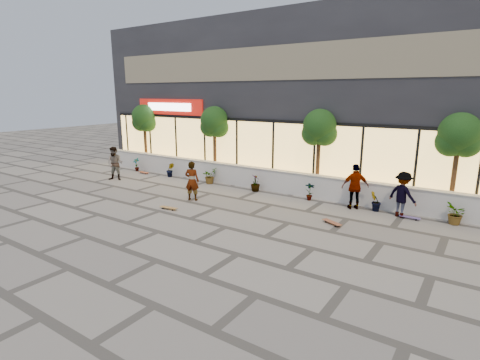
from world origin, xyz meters
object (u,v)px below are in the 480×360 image
Objects in this scene: skateboard_right_far at (410,217)px; tree_mideast at (319,130)px; tree_midwest at (214,124)px; skateboard_right_near at (332,222)px; skateboard_center at (169,208)px; skater_right_near at (355,187)px; tree_west at (144,120)px; skater_center at (192,181)px; skateboard_left at (144,172)px; skater_left at (115,164)px; tree_east at (459,138)px; skater_right_far at (403,195)px.

tree_mideast is at bearing 162.44° from skateboard_right_far.
tree_midwest is 9.40m from skateboard_right_near.
skater_right_near is at bearing 27.63° from skateboard_center.
tree_midwest is (5.50, 0.00, 0.00)m from tree_west.
tree_west is at bearing 180.00° from tree_midwest.
skater_center is (1.91, -4.11, -2.12)m from tree_midwest.
skateboard_right_near is at bearing -7.85° from skateboard_left.
tree_mideast reaches higher than skater_left.
skateboard_center is at bearing -125.02° from tree_mideast.
tree_west is 5.29× the size of skateboard_right_far.
tree_mideast reaches higher than skater_right_near.
tree_mideast is 5.35× the size of skateboard_left.
tree_east is 2.11× the size of skater_right_near.
skateboard_center is (-9.49, -5.69, -2.91)m from tree_east.
tree_west is 2.11× the size of skater_right_near.
skateboard_left is 12.44m from skateboard_right_near.
tree_midwest is at bearing -177.77° from skateboard_right_near.
skateboard_center is 1.08× the size of skateboard_right_far.
skater_left reaches higher than skateboard_right_far.
skateboard_right_near is (8.14, -3.69, -2.90)m from tree_midwest.
tree_midwest reaches higher than skateboard_right_near.
skater_right_near reaches higher than skateboard_right_near.
tree_east is at bearing -14.48° from skater_left.
skateboard_center is (2.01, -5.69, -2.91)m from tree_midwest.
skater_right_far is at bearing -19.29° from tree_mideast.
tree_mideast is 2.24× the size of skater_right_far.
tree_east is 5.77m from skateboard_right_near.
tree_west is 13.93m from skater_right_near.
skater_right_far is (10.00, -1.40, -2.11)m from tree_midwest.
tree_east is (11.50, 0.00, 0.00)m from tree_midwest.
skater_center is at bearing -21.14° from skateboard_left.
tree_mideast is at bearing 146.73° from skateboard_right_near.
skateboard_right_near is (2.14, -3.69, -2.90)m from tree_mideast.
skater_right_near is at bearing 115.00° from skateboard_right_near.
tree_west is 11.50m from tree_mideast.
skater_left is (-4.07, -3.48, -2.08)m from tree_midwest.
tree_east is at bearing 0.00° from tree_west.
skater_right_near is (-3.30, -1.40, -2.06)m from tree_east.
tree_mideast is at bearing 5.06° from skater_right_far.
skater_left is at bearing -160.91° from tree_mideast.
tree_west is 4.30m from skater_left.
tree_mideast is (11.50, 0.00, 0.00)m from tree_west.
skateboard_center is (7.51, -5.69, -2.91)m from tree_west.
skater_right_near is at bearing 24.35° from skater_right_far.
skater_right_far is at bearing 179.68° from skater_center.
skater_center is 2.18× the size of skateboard_center.
skater_center reaches higher than skateboard_center.
skater_center is 6.85m from skater_right_near.
skater_left is 1.04× the size of skater_right_far.
tree_east is 2.94m from skater_right_far.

